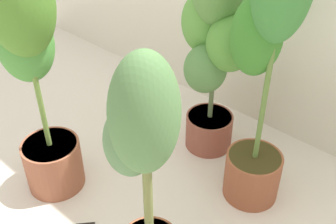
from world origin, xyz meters
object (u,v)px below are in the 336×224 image
object	(u,v)px
potted_plant_front_right	(143,172)
potted_plant_back_center	(215,39)
potted_plant_front_left	(32,67)
potted_plant_back_right	(264,70)

from	to	relation	value
potted_plant_front_right	potted_plant_back_center	xyz separation A→B (m)	(-0.25, 0.65, 0.08)
potted_plant_front_right	potted_plant_front_left	bearing A→B (deg)	175.02
potted_plant_front_right	potted_plant_back_right	world-z (taller)	potted_plant_back_right
potted_plant_front_right	potted_plant_back_center	world-z (taller)	potted_plant_back_center
potted_plant_front_left	potted_plant_back_center	distance (m)	0.69
potted_plant_back_center	potted_plant_back_right	world-z (taller)	potted_plant_back_right
potted_plant_front_right	potted_plant_back_center	bearing A→B (deg)	111.21
potted_plant_back_right	potted_plant_back_center	bearing A→B (deg)	158.03
potted_plant_front_right	potted_plant_back_center	size ratio (longest dim) A/B	0.90
potted_plant_front_right	potted_plant_back_right	size ratio (longest dim) A/B	0.80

